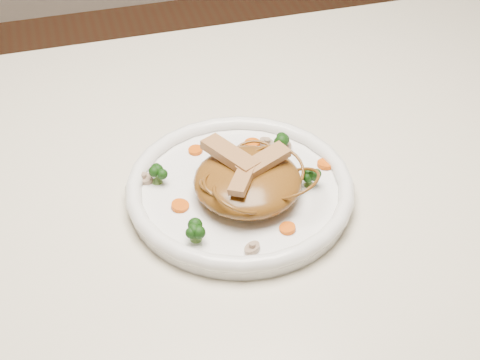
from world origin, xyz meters
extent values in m
cube|color=beige|center=(0.00, 0.00, 0.73)|extent=(1.20, 0.80, 0.04)
cylinder|color=brown|center=(0.54, 0.34, 0.35)|extent=(0.06, 0.06, 0.71)
cylinder|color=white|center=(0.01, -0.04, 0.76)|extent=(0.32, 0.32, 0.02)
ellipsoid|color=brown|center=(0.02, -0.05, 0.79)|extent=(0.17, 0.17, 0.04)
cube|color=tan|center=(0.04, -0.05, 0.81)|extent=(0.07, 0.05, 0.01)
cube|color=tan|center=(0.00, -0.03, 0.81)|extent=(0.06, 0.08, 0.01)
cube|color=tan|center=(0.01, -0.07, 0.81)|extent=(0.05, 0.06, 0.01)
cylinder|color=#D75307|center=(0.05, 0.04, 0.77)|extent=(0.02, 0.02, 0.00)
cylinder|color=#D75307|center=(-0.07, -0.05, 0.77)|extent=(0.02, 0.02, 0.00)
cylinder|color=#D75307|center=(0.13, -0.02, 0.77)|extent=(0.02, 0.02, 0.00)
cylinder|color=#D75307|center=(-0.03, 0.05, 0.77)|extent=(0.02, 0.02, 0.00)
cylinder|color=#D75307|center=(0.04, -0.12, 0.77)|extent=(0.02, 0.02, 0.00)
cylinder|color=tan|center=(0.00, -0.14, 0.77)|extent=(0.03, 0.03, 0.01)
cylinder|color=tan|center=(0.09, 0.03, 0.77)|extent=(0.02, 0.02, 0.01)
cylinder|color=tan|center=(-0.10, 0.01, 0.77)|extent=(0.03, 0.03, 0.01)
cylinder|color=tan|center=(0.07, 0.04, 0.77)|extent=(0.03, 0.03, 0.01)
camera|label=1|loc=(-0.17, -0.67, 1.34)|focal=53.67mm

